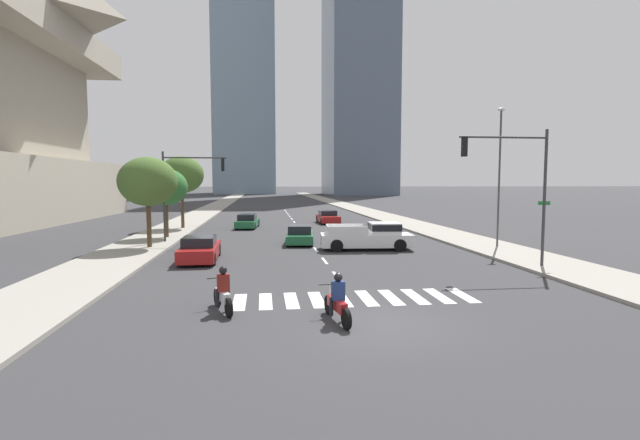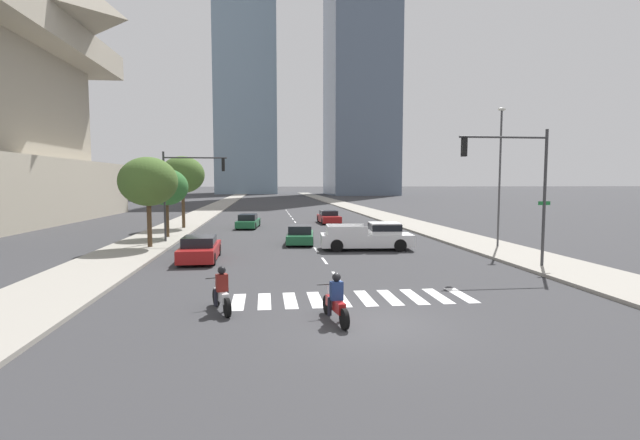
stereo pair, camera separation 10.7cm
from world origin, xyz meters
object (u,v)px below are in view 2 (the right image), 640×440
(motorcycle_trailing, at_px, (221,294))
(sedan_red_3, at_px, (200,249))
(pickup_truck, at_px, (371,237))
(sedan_red_2, at_px, (329,217))
(traffic_signal_near, at_px, (515,173))
(sedan_green_1, at_px, (300,235))
(street_tree_second, at_px, (166,187))
(traffic_signal_far, at_px, (187,180))
(street_tree_third, at_px, (183,175))
(street_lamp_east, at_px, (500,168))
(street_tree_nearest, at_px, (148,182))
(motorcycle_lead, at_px, (336,302))
(sedan_green_0, at_px, (248,222))

(motorcycle_trailing, bearing_deg, sedan_red_3, -7.49)
(motorcycle_trailing, relative_size, pickup_truck, 0.35)
(sedan_red_2, xyz_separation_m, traffic_signal_near, (5.29, -25.60, 3.97))
(sedan_green_1, height_order, street_tree_second, street_tree_second)
(pickup_truck, xyz_separation_m, traffic_signal_far, (-11.63, 4.47, 3.45))
(traffic_signal_far, distance_m, street_tree_second, 3.27)
(sedan_red_2, bearing_deg, street_tree_third, -72.82)
(sedan_red_3, height_order, traffic_signal_far, traffic_signal_far)
(traffic_signal_far, bearing_deg, street_lamp_east, -14.31)
(pickup_truck, height_order, street_tree_nearest, street_tree_nearest)
(street_tree_nearest, relative_size, street_tree_second, 1.11)
(sedan_red_2, height_order, street_lamp_east, street_lamp_east)
(sedan_green_1, relative_size, sedan_red_2, 0.99)
(sedan_red_2, bearing_deg, street_lamp_east, 21.41)
(traffic_signal_near, xyz_separation_m, street_tree_second, (-18.79, 14.16, -0.78))
(motorcycle_lead, distance_m, sedan_green_1, 17.61)
(street_tree_third, bearing_deg, motorcycle_lead, -72.04)
(sedan_green_1, height_order, street_tree_third, street_tree_third)
(motorcycle_lead, xyz_separation_m, pickup_truck, (4.39, 14.31, 0.23))
(sedan_green_0, distance_m, sedan_red_2, 8.87)
(street_tree_third, bearing_deg, motorcycle_trailing, -78.00)
(sedan_green_1, bearing_deg, sedan_red_3, 142.37)
(motorcycle_trailing, xyz_separation_m, street_tree_second, (-5.69, 19.88, 3.19))
(traffic_signal_far, xyz_separation_m, street_tree_second, (-1.92, 2.60, -0.49))
(sedan_green_1, bearing_deg, street_tree_third, 47.27)
(sedan_green_1, distance_m, sedan_red_2, 15.74)
(pickup_truck, distance_m, traffic_signal_far, 12.93)
(street_lamp_east, relative_size, street_tree_third, 1.37)
(sedan_red_2, bearing_deg, pickup_truck, -1.24)
(pickup_truck, height_order, traffic_signal_far, traffic_signal_far)
(sedan_green_0, height_order, sedan_green_1, sedan_green_1)
(sedan_red_2, bearing_deg, street_tree_second, -51.15)
(traffic_signal_near, bearing_deg, street_tree_second, -37.01)
(street_tree_third, bearing_deg, street_tree_nearest, -90.00)
(sedan_red_3, height_order, street_tree_second, street_tree_second)
(street_lamp_east, height_order, street_tree_third, street_lamp_east)
(street_tree_nearest, bearing_deg, motorcycle_lead, -60.47)
(traffic_signal_far, bearing_deg, sedan_green_1, -8.88)
(motorcycle_trailing, bearing_deg, pickup_truck, -50.54)
(motorcycle_trailing, distance_m, sedan_green_0, 27.29)
(street_tree_third, bearing_deg, traffic_signal_far, -78.55)
(sedan_red_2, xyz_separation_m, street_tree_nearest, (-13.50, -16.64, 3.58))
(motorcycle_trailing, distance_m, traffic_signal_far, 18.06)
(street_lamp_east, bearing_deg, street_tree_nearest, 173.67)
(street_lamp_east, bearing_deg, sedan_green_1, 162.43)
(sedan_red_3, height_order, traffic_signal_near, traffic_signal_near)
(sedan_red_2, bearing_deg, street_tree_nearest, -40.46)
(pickup_truck, height_order, sedan_green_0, pickup_truck)
(sedan_green_0, xyz_separation_m, sedan_green_1, (3.86, -11.19, -0.00))
(street_tree_third, bearing_deg, traffic_signal_near, -48.26)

